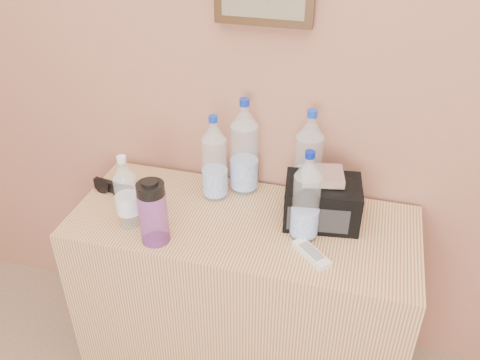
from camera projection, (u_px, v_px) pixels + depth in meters
name	position (u px, v px, depth m)	size (l,w,h in m)	color
dresser	(243.00, 298.00, 1.84)	(1.13, 0.47, 0.70)	tan
pet_large_a	(214.00, 162.00, 1.70)	(0.08, 0.08, 0.31)	#BEDDF5
pet_large_b	(244.00, 151.00, 1.73)	(0.09, 0.09, 0.35)	silver
pet_large_c	(308.00, 162.00, 1.68)	(0.09, 0.09, 0.34)	silver
pet_large_d	(306.00, 201.00, 1.52)	(0.08, 0.08, 0.30)	silver
pet_small	(127.00, 195.00, 1.58)	(0.07, 0.07, 0.25)	white
nalgene_bottle	(153.00, 212.00, 1.51)	(0.09, 0.09, 0.22)	purple
sunglasses	(114.00, 187.00, 1.78)	(0.16, 0.06, 0.04)	black
ac_remote	(311.00, 254.00, 1.50)	(0.14, 0.04, 0.02)	white
toiletry_bag	(322.00, 200.00, 1.61)	(0.24, 0.17, 0.16)	black
foil_packet	(322.00, 176.00, 1.56)	(0.13, 0.11, 0.03)	silver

